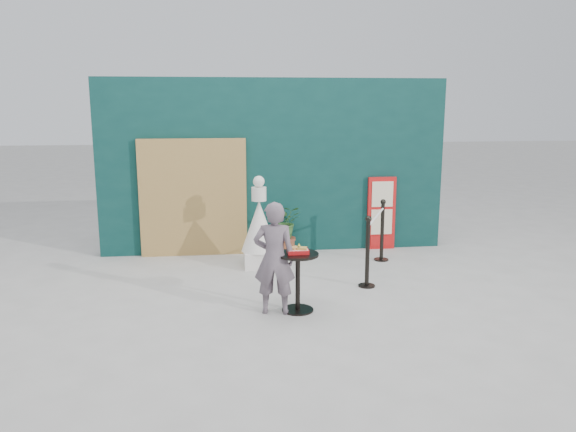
{
  "coord_description": "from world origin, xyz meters",
  "views": [
    {
      "loc": [
        -0.98,
        -6.56,
        2.58
      ],
      "look_at": [
        0.0,
        1.2,
        1.0
      ],
      "focal_mm": 35.0,
      "sensor_mm": 36.0,
      "label": 1
    }
  ],
  "objects": [
    {
      "name": "stanchion_barrier",
      "position": [
        1.4,
        1.57,
        0.49
      ],
      "size": [
        0.84,
        1.54,
        1.03
      ],
      "color": "black",
      "rests_on": "ground"
    },
    {
      "name": "planter",
      "position": [
        0.16,
        2.79,
        0.5
      ],
      "size": [
        0.51,
        0.44,
        0.86
      ],
      "color": "brown",
      "rests_on": "ground"
    },
    {
      "name": "woman",
      "position": [
        -0.31,
        0.06,
        0.71
      ],
      "size": [
        0.57,
        0.43,
        1.41
      ],
      "primitive_type": "imported",
      "rotation": [
        0.0,
        0.0,
        2.95
      ],
      "color": "slate",
      "rests_on": "ground"
    },
    {
      "name": "cafe_table",
      "position": [
        -0.02,
        0.09,
        0.5
      ],
      "size": [
        0.52,
        0.52,
        0.75
      ],
      "color": "black",
      "rests_on": "ground"
    },
    {
      "name": "bamboo_fence",
      "position": [
        -1.4,
        2.94,
        1.0
      ],
      "size": [
        1.8,
        0.08,
        2.0
      ],
      "primitive_type": "cube",
      "color": "tan",
      "rests_on": "ground"
    },
    {
      "name": "back_wall",
      "position": [
        0.0,
        3.15,
        1.5
      ],
      "size": [
        6.0,
        0.3,
        3.0
      ],
      "primitive_type": "cube",
      "color": "#0A302E",
      "rests_on": "ground"
    },
    {
      "name": "food_basket",
      "position": [
        -0.01,
        0.1,
        0.79
      ],
      "size": [
        0.26,
        0.19,
        0.11
      ],
      "color": "red",
      "rests_on": "cafe_table"
    },
    {
      "name": "statue",
      "position": [
        -0.35,
        2.1,
        0.6
      ],
      "size": [
        0.57,
        0.57,
        1.47
      ],
      "color": "white",
      "rests_on": "ground"
    },
    {
      "name": "ground",
      "position": [
        0.0,
        0.0,
        0.0
      ],
      "size": [
        60.0,
        60.0,
        0.0
      ],
      "primitive_type": "plane",
      "color": "#ADAAA5",
      "rests_on": "ground"
    },
    {
      "name": "menu_board",
      "position": [
        1.9,
        2.95,
        0.65
      ],
      "size": [
        0.5,
        0.07,
        1.3
      ],
      "color": "red",
      "rests_on": "ground"
    }
  ]
}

